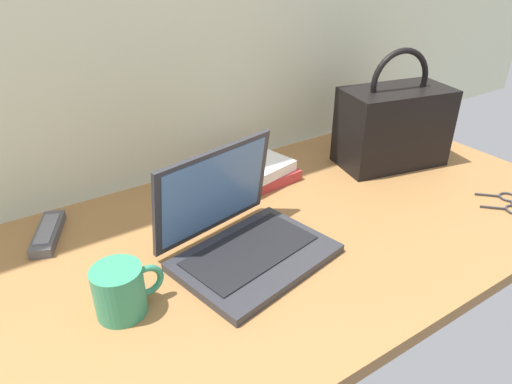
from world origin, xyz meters
TOP-DOWN VIEW (x-y plane):
  - desk at (0.00, 0.00)m, footprint 1.60×0.76m
  - laptop at (-0.10, -0.02)m, footprint 0.35×0.31m
  - coffee_mug at (-0.36, -0.05)m, footprint 0.13×0.09m
  - remote_control_near at (-0.42, 0.26)m, footprint 0.11×0.16m
  - eyeglasses at (0.57, -0.22)m, footprint 0.14×0.14m
  - handbag at (0.50, 0.12)m, footprint 0.33×0.22m
  - book_stack at (0.11, 0.23)m, footprint 0.21×0.17m

SIDE VIEW (x-z plane):
  - desk at x=0.00m, z-range 0.00..0.03m
  - eyeglasses at x=0.57m, z-range 0.03..0.04m
  - remote_control_near at x=-0.42m, z-range 0.03..0.05m
  - book_stack at x=0.11m, z-range 0.03..0.09m
  - laptop at x=-0.10m, z-range -0.03..0.18m
  - coffee_mug at x=-0.36m, z-range 0.03..0.13m
  - handbag at x=0.50m, z-range -0.02..0.31m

